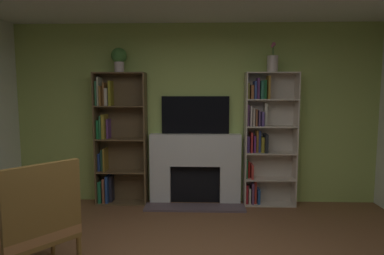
% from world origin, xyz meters
% --- Properties ---
extents(wall_back_accent, '(5.52, 0.06, 2.67)m').
position_xyz_m(wall_back_accent, '(0.00, 2.66, 1.33)').
color(wall_back_accent, '#ADC663').
rests_on(wall_back_accent, ground_plane).
extents(fireplace, '(1.44, 0.50, 1.05)m').
position_xyz_m(fireplace, '(0.00, 2.53, 0.54)').
color(fireplace, silver).
rests_on(fireplace, ground_plane).
extents(tv, '(1.00, 0.06, 0.55)m').
position_xyz_m(tv, '(0.00, 2.60, 1.33)').
color(tv, black).
rests_on(tv, fireplace).
extents(bookshelf_left, '(0.75, 0.27, 1.94)m').
position_xyz_m(bookshelf_left, '(-1.19, 2.54, 0.96)').
color(bookshelf_left, brown).
rests_on(bookshelf_left, ground_plane).
extents(bookshelf_right, '(0.75, 0.26, 1.94)m').
position_xyz_m(bookshelf_right, '(1.01, 2.54, 1.00)').
color(bookshelf_right, beige).
rests_on(bookshelf_right, ground_plane).
extents(potted_plant, '(0.22, 0.22, 0.35)m').
position_xyz_m(potted_plant, '(-1.10, 2.48, 2.15)').
color(potted_plant, beige).
rests_on(potted_plant, bookshelf_left).
extents(vase_with_flowers, '(0.15, 0.15, 0.42)m').
position_xyz_m(vase_with_flowers, '(1.10, 2.49, 2.08)').
color(vase_with_flowers, beige).
rests_on(vase_with_flowers, bookshelf_right).
extents(armchair, '(0.86, 0.87, 1.07)m').
position_xyz_m(armchair, '(-1.33, 0.47, 0.53)').
color(armchair, brown).
rests_on(armchair, ground_plane).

